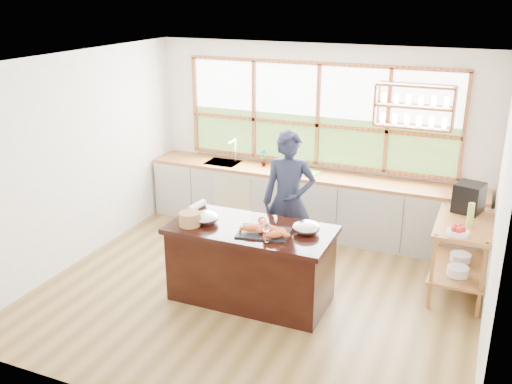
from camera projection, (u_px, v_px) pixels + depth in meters
The scene contains 18 objects.
ground_plane at pixel (258, 290), 6.83m from camera, with size 5.00×5.00×0.00m, color olive.
room_shell at pixel (277, 139), 6.68m from camera, with size 5.02×4.52×2.71m.
back_counter at pixel (308, 202), 8.37m from camera, with size 4.90×0.63×0.90m.
right_shelf_unit at pixel (462, 246), 6.59m from camera, with size 0.62×1.10×0.90m.
island at pixel (251, 263), 6.51m from camera, with size 1.85×0.90×0.90m.
cook at pixel (289, 201), 7.12m from camera, with size 0.66×0.43×1.80m, color #1B2137.
potted_plant at pixel (263, 158), 8.49m from camera, with size 0.14×0.09×0.26m, color slate.
cutting_board at pixel (304, 172), 8.24m from camera, with size 0.40×0.30×0.01m, color #50C944.
espresso_machine at pixel (469, 198), 6.76m from camera, with size 0.30×0.33×0.35m, color black.
wine_bottle at pixel (470, 215), 6.32m from camera, with size 0.07×0.07×0.28m, color #9EBA52.
fruit_bowl at pixel (458, 231), 6.16m from camera, with size 0.23×0.23×0.11m.
slate_board at pixel (263, 233), 6.20m from camera, with size 0.55×0.40×0.02m, color black.
lobster_pile at pixel (265, 229), 6.17m from camera, with size 0.52×0.44×0.08m.
mixing_bowl_left at pixel (206, 218), 6.46m from camera, with size 0.30×0.30×0.14m, color silver.
mixing_bowl_right at pixel (306, 227), 6.20m from camera, with size 0.30×0.30×0.15m, color silver.
wine_glass at pixel (266, 228), 5.93m from camera, with size 0.08×0.08×0.22m.
wicker_basket at pixel (190, 219), 6.39m from camera, with size 0.24×0.24×0.15m, color tan.
parchment_roll at pixel (197, 206), 6.87m from camera, with size 0.08×0.08×0.30m, color white.
Camera 1 is at (2.34, -5.56, 3.43)m, focal length 40.00 mm.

